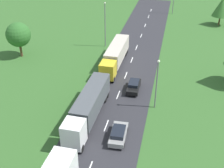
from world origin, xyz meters
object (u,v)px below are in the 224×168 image
(truck_third, at_px, (115,55))
(lamppost_second, at_px, (157,82))
(lamppost_third, at_px, (105,23))
(car_fourth, at_px, (134,86))
(tree_birch, at_px, (222,7))
(car_third, at_px, (118,134))
(tree_maple, at_px, (18,35))
(truck_second, at_px, (88,106))

(truck_third, bearing_deg, lamppost_second, -54.84)
(truck_third, relative_size, lamppost_third, 1.46)
(car_fourth, xyz_separation_m, tree_birch, (15.77, 35.60, 3.78))
(car_third, height_order, lamppost_third, lamppost_third)
(truck_third, relative_size, tree_maple, 2.00)
(tree_birch, height_order, tree_maple, tree_birch)
(tree_birch, bearing_deg, lamppost_second, -106.95)
(truck_second, height_order, truck_third, truck_second)
(car_third, xyz_separation_m, car_fourth, (-0.01, 11.87, -0.02))
(lamppost_third, relative_size, tree_maple, 1.37)
(car_third, xyz_separation_m, tree_maple, (-23.41, 19.68, 3.60))
(lamppost_second, bearing_deg, lamppost_third, 121.51)
(truck_second, bearing_deg, tree_birch, 65.25)
(car_third, bearing_deg, tree_maple, 139.95)
(truck_third, distance_m, tree_maple, 18.86)
(lamppost_second, bearing_deg, truck_third, 125.16)
(truck_third, height_order, tree_maple, tree_maple)
(truck_second, xyz_separation_m, lamppost_second, (8.43, 4.89, 2.07))
(car_fourth, xyz_separation_m, lamppost_second, (3.72, -3.92, 3.42))
(car_fourth, xyz_separation_m, lamppost_third, (-8.62, 16.22, 4.30))
(car_third, relative_size, lamppost_second, 0.59)
(truck_third, xyz_separation_m, tree_birch, (20.45, 27.58, 2.52))
(tree_maple, bearing_deg, truck_third, 0.63)
(lamppost_third, xyz_separation_m, tree_birch, (24.39, 19.38, -0.52))
(truck_second, relative_size, car_fourth, 3.11)
(truck_third, distance_m, car_fourth, 9.37)
(lamppost_third, bearing_deg, car_third, -72.91)
(truck_third, bearing_deg, car_third, -76.70)
(tree_maple, bearing_deg, lamppost_third, 29.65)
(truck_second, distance_m, tree_birch, 48.97)
(car_third, bearing_deg, truck_third, 103.30)
(truck_third, distance_m, lamppost_second, 14.77)
(truck_third, relative_size, car_third, 3.03)
(truck_third, height_order, car_third, truck_third)
(lamppost_third, bearing_deg, tree_birch, 38.47)
(truck_second, xyz_separation_m, lamppost_third, (-3.92, 25.03, 2.94))
(truck_second, bearing_deg, truck_third, 89.94)
(car_fourth, distance_m, tree_birch, 39.12)
(car_third, relative_size, tree_birch, 0.64)
(tree_birch, bearing_deg, tree_maple, -144.64)
(car_third, relative_size, car_fourth, 1.02)
(truck_second, height_order, car_third, truck_second)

